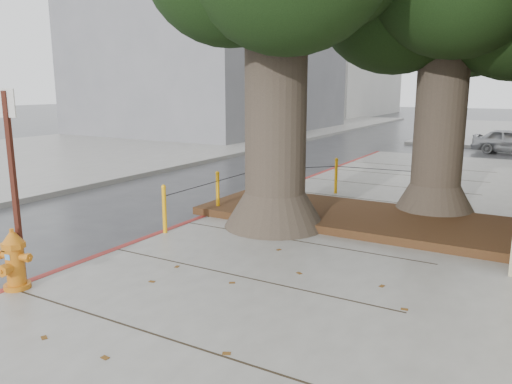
{
  "coord_description": "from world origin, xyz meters",
  "views": [
    {
      "loc": [
        4.28,
        -5.92,
        2.91
      ],
      "look_at": [
        -0.03,
        1.48,
        1.1
      ],
      "focal_mm": 35.0,
      "sensor_mm": 36.0,
      "label": 1
    }
  ],
  "objects_px": {
    "signpost": "(13,177)",
    "car_dark": "(276,127)",
    "fire_hydrant": "(14,260)",
    "car_silver": "(512,141)"
  },
  "relations": [
    {
      "from": "signpost",
      "to": "car_dark",
      "type": "xyz_separation_m",
      "value": [
        -7.05,
        20.99,
        -1.04
      ]
    },
    {
      "from": "fire_hydrant",
      "to": "signpost",
      "type": "bearing_deg",
      "value": 97.67
    },
    {
      "from": "signpost",
      "to": "car_silver",
      "type": "distance_m",
      "value": 21.15
    },
    {
      "from": "signpost",
      "to": "fire_hydrant",
      "type": "bearing_deg",
      "value": -89.37
    },
    {
      "from": "signpost",
      "to": "car_dark",
      "type": "height_order",
      "value": "signpost"
    },
    {
      "from": "fire_hydrant",
      "to": "signpost",
      "type": "height_order",
      "value": "signpost"
    },
    {
      "from": "signpost",
      "to": "car_silver",
      "type": "relative_size",
      "value": 0.84
    },
    {
      "from": "car_silver",
      "to": "car_dark",
      "type": "relative_size",
      "value": 0.71
    },
    {
      "from": "signpost",
      "to": "car_dark",
      "type": "relative_size",
      "value": 0.6
    },
    {
      "from": "fire_hydrant",
      "to": "car_silver",
      "type": "relative_size",
      "value": 0.27
    }
  ]
}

